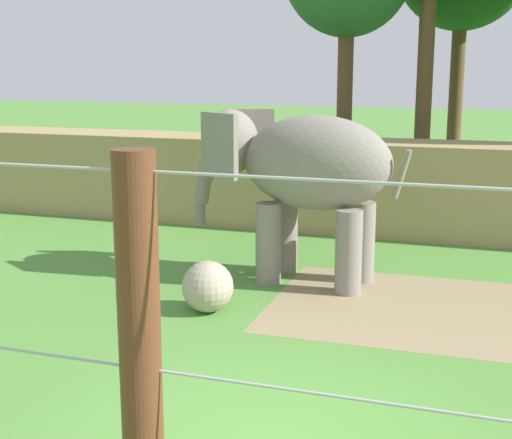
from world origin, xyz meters
TOP-DOWN VIEW (x-y plane):
  - dirt_patch at (2.05, 4.80)m, footprint 6.81×3.80m
  - embankment_wall at (0.00, 10.15)m, footprint 36.00×1.80m
  - elephant at (-1.24, 5.73)m, footprint 4.06×1.83m
  - enrichment_ball at (-2.13, 3.61)m, footprint 0.81×0.81m
  - cable_fence at (-0.02, -2.55)m, footprint 12.73×0.27m

SIDE VIEW (x-z plane):
  - dirt_patch at x=2.05m, z-range 0.00..0.01m
  - enrichment_ball at x=-2.13m, z-range 0.00..0.81m
  - embankment_wall at x=0.00m, z-range 0.00..2.08m
  - cable_fence at x=-0.02m, z-range 0.00..3.30m
  - elephant at x=-1.24m, z-range 0.49..3.51m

